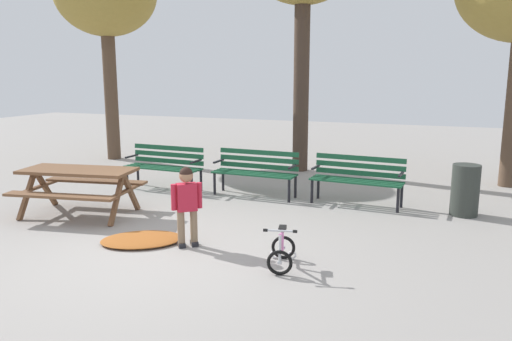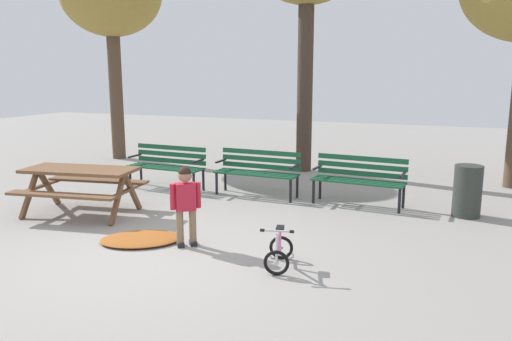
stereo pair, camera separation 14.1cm
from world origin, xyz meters
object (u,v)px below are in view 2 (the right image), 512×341
object	(u,v)px
park_bench_right	(359,176)
trash_bin	(467,191)
park_bench_far_left	(168,163)
park_bench_left	(258,169)
picnic_table	(80,179)
kids_bicycle	(279,251)
child_standing	(186,200)

from	to	relation	value
park_bench_right	trash_bin	size ratio (longest dim) A/B	1.94
park_bench_far_left	park_bench_left	distance (m)	1.90
park_bench_far_left	park_bench_right	world-z (taller)	same
park_bench_left	trash_bin	xyz separation A→B (m)	(3.66, -0.05, -0.09)
picnic_table	park_bench_left	xyz separation A→B (m)	(2.21, 2.28, -0.08)
kids_bicycle	park_bench_right	bearing A→B (deg)	84.01
park_bench_far_left	kids_bicycle	bearing A→B (deg)	-41.98
park_bench_left	park_bench_right	size ratio (longest dim) A/B	0.99
park_bench_left	park_bench_far_left	bearing A→B (deg)	-176.62
park_bench_right	picnic_table	bearing A→B (deg)	-150.86
trash_bin	kids_bicycle	bearing A→B (deg)	-123.38
child_standing	kids_bicycle	bearing A→B (deg)	-9.62
kids_bicycle	park_bench_far_left	bearing A→B (deg)	138.02
child_standing	park_bench_left	bearing A→B (deg)	93.11
picnic_table	trash_bin	distance (m)	6.28
picnic_table	kids_bicycle	bearing A→B (deg)	-14.17
trash_bin	picnic_table	bearing A→B (deg)	-159.23
child_standing	trash_bin	bearing A→B (deg)	40.08
kids_bicycle	park_bench_left	bearing A→B (deg)	115.84
park_bench_right	park_bench_far_left	bearing A→B (deg)	-178.04
park_bench_right	child_standing	size ratio (longest dim) A/B	1.50
park_bench_far_left	child_standing	xyz separation A→B (m)	(2.06, -2.88, 0.13)
child_standing	trash_bin	world-z (taller)	child_standing
park_bench_left	trash_bin	size ratio (longest dim) A/B	1.92
picnic_table	kids_bicycle	size ratio (longest dim) A/B	3.25
park_bench_right	child_standing	xyz separation A→B (m)	(-1.74, -3.01, 0.13)
park_bench_right	trash_bin	world-z (taller)	park_bench_right
park_bench_right	trash_bin	distance (m)	1.76
picnic_table	trash_bin	size ratio (longest dim) A/B	2.38
picnic_table	child_standing	bearing A→B (deg)	-16.78
park_bench_right	trash_bin	xyz separation A→B (m)	(1.75, -0.07, -0.09)
park_bench_right	trash_bin	bearing A→B (deg)	-2.21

